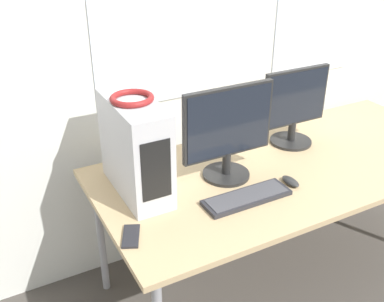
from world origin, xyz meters
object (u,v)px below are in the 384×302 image
at_px(cell_phone, 131,236).
at_px(mouse, 290,181).
at_px(pc_tower, 135,148).
at_px(monitor_right_near, 295,106).
at_px(monitor_main, 228,131).
at_px(keyboard, 247,197).
at_px(headphones, 132,98).

bearing_deg(cell_phone, mouse, 26.37).
xyz_separation_m(pc_tower, monitor_right_near, (0.94, 0.05, -0.00)).
height_order(monitor_main, keyboard, monitor_main).
xyz_separation_m(keyboard, cell_phone, (-0.56, -0.01, -0.01)).
xyz_separation_m(pc_tower, headphones, (0.00, 0.00, 0.23)).
distance_m(pc_tower, cell_phone, 0.41).
bearing_deg(monitor_main, keyboard, -97.31).
bearing_deg(pc_tower, mouse, -23.90).
xyz_separation_m(pc_tower, keyboard, (0.40, -0.31, -0.21)).
bearing_deg(cell_phone, keyboard, 25.66).
relative_size(pc_tower, mouse, 4.28).
bearing_deg(mouse, monitor_main, 137.89).
distance_m(monitor_right_near, keyboard, 0.68).
height_order(keyboard, cell_phone, keyboard).
distance_m(keyboard, cell_phone, 0.56).
height_order(pc_tower, mouse, pc_tower).
bearing_deg(monitor_main, cell_phone, -158.73).
distance_m(monitor_right_near, mouse, 0.49).
height_order(monitor_right_near, cell_phone, monitor_right_near).
xyz_separation_m(mouse, cell_phone, (-0.82, -0.02, -0.01)).
distance_m(pc_tower, monitor_right_near, 0.95).
bearing_deg(monitor_right_near, headphones, -176.72).
bearing_deg(monitor_main, mouse, -42.11).
xyz_separation_m(headphones, cell_phone, (-0.16, -0.31, -0.45)).
relative_size(headphones, monitor_main, 0.40).
bearing_deg(keyboard, monitor_main, 82.69).
height_order(headphones, cell_phone, headphones).
xyz_separation_m(monitor_main, cell_phone, (-0.59, -0.23, -0.24)).
distance_m(monitor_main, monitor_right_near, 0.53).
distance_m(headphones, mouse, 0.85).
distance_m(headphones, keyboard, 0.67).
bearing_deg(monitor_main, headphones, 168.76).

